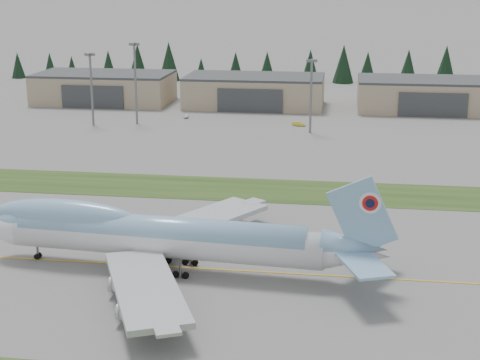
% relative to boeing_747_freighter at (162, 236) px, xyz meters
% --- Properties ---
extents(ground, '(7000.00, 7000.00, 0.00)m').
position_rel_boeing_747_freighter_xyz_m(ground, '(10.84, 1.22, -5.67)').
color(ground, slate).
rests_on(ground, ground).
extents(grass_strip_far, '(400.00, 18.00, 0.08)m').
position_rel_boeing_747_freighter_xyz_m(grass_strip_far, '(10.84, 46.22, -5.67)').
color(grass_strip_far, '#234117').
rests_on(grass_strip_far, ground).
extents(taxiway_line_main, '(400.00, 0.40, 0.02)m').
position_rel_boeing_747_freighter_xyz_m(taxiway_line_main, '(10.84, 1.22, -5.67)').
color(taxiway_line_main, gold).
rests_on(taxiway_line_main, ground).
extents(boeing_747_freighter, '(65.20, 56.18, 17.18)m').
position_rel_boeing_747_freighter_xyz_m(boeing_747_freighter, '(0.00, 0.00, 0.00)').
color(boeing_747_freighter, white).
rests_on(boeing_747_freighter, ground).
extents(hangar_left, '(48.00, 26.60, 10.80)m').
position_rel_boeing_747_freighter_xyz_m(hangar_left, '(-59.16, 151.12, -0.28)').
color(hangar_left, tan).
rests_on(hangar_left, ground).
extents(hangar_center, '(48.00, 26.60, 10.80)m').
position_rel_boeing_747_freighter_xyz_m(hangar_center, '(-4.16, 151.12, -0.28)').
color(hangar_center, tan).
rests_on(hangar_center, ground).
extents(hangar_right, '(48.00, 26.60, 10.80)m').
position_rel_boeing_747_freighter_xyz_m(hangar_right, '(55.84, 151.12, -0.28)').
color(hangar_right, tan).
rests_on(hangar_right, ground).
extents(floodlight_masts, '(202.90, 10.02, 24.90)m').
position_rel_boeing_747_freighter_xyz_m(floodlight_masts, '(-9.23, 110.48, 10.04)').
color(floodlight_masts, slate).
rests_on(floodlight_masts, ground).
extents(service_vehicle_a, '(2.11, 3.98, 1.29)m').
position_rel_boeing_747_freighter_xyz_m(service_vehicle_a, '(-23.34, 125.56, -5.67)').
color(service_vehicle_a, white).
rests_on(service_vehicle_a, ground).
extents(service_vehicle_b, '(4.40, 2.65, 1.37)m').
position_rel_boeing_747_freighter_xyz_m(service_vehicle_b, '(13.68, 117.52, -5.67)').
color(service_vehicle_b, gold).
rests_on(service_vehicle_b, ground).
extents(conifer_belt, '(273.02, 15.51, 16.91)m').
position_rel_boeing_747_freighter_xyz_m(conifer_belt, '(30.76, 213.34, 1.80)').
color(conifer_belt, black).
rests_on(conifer_belt, ground).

